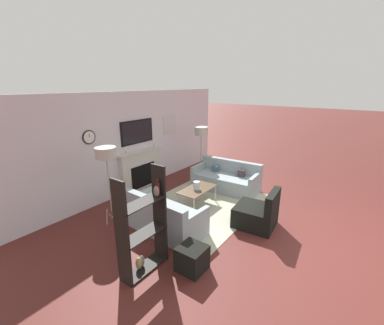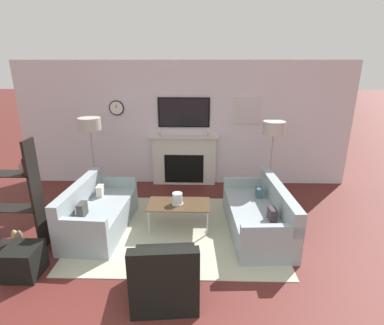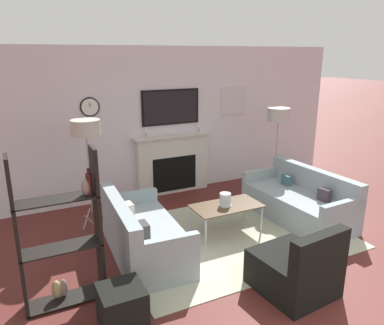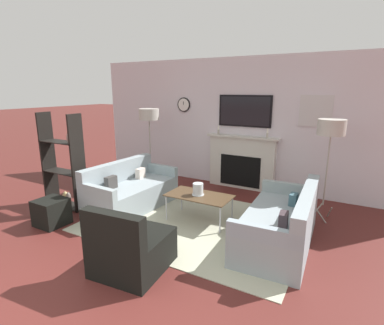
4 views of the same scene
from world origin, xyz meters
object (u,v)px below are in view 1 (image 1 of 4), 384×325
(coffee_table, at_px, (197,190))
(floor_lamp_right, at_px, (201,132))
(couch_right, at_px, (226,180))
(ottoman, at_px, (192,258))
(hurricane_candle, at_px, (197,186))
(armchair, at_px, (257,214))
(couch_left, at_px, (164,217))
(floor_lamp_left, at_px, (106,154))
(shelf_unit, at_px, (143,227))

(coffee_table, distance_m, floor_lamp_right, 2.27)
(couch_right, xyz_separation_m, ottoman, (-3.25, -1.15, -0.08))
(hurricane_candle, xyz_separation_m, floor_lamp_right, (1.73, 1.04, 0.96))
(coffee_table, bearing_deg, floor_lamp_right, 31.38)
(armchair, bearing_deg, hurricane_candle, 88.76)
(floor_lamp_right, bearing_deg, couch_left, -159.51)
(couch_left, bearing_deg, hurricane_candle, 4.25)
(armchair, distance_m, hurricane_candle, 1.60)
(couch_left, bearing_deg, floor_lamp_right, 20.49)
(floor_lamp_left, bearing_deg, hurricane_candle, -31.28)
(armchair, bearing_deg, floor_lamp_right, 55.93)
(couch_left, xyz_separation_m, armchair, (1.27, -1.48, -0.02))
(couch_right, distance_m, ottoman, 3.44)
(floor_lamp_left, height_order, shelf_unit, shelf_unit)
(couch_left, relative_size, coffee_table, 1.66)
(armchair, height_order, floor_lamp_right, floor_lamp_right)
(couch_right, relative_size, floor_lamp_left, 1.11)
(couch_left, relative_size, couch_right, 0.91)
(floor_lamp_right, height_order, shelf_unit, shelf_unit)
(ottoman, bearing_deg, couch_right, 19.46)
(hurricane_candle, height_order, shelf_unit, shelf_unit)
(hurricane_candle, height_order, ottoman, hurricane_candle)
(hurricane_candle, bearing_deg, floor_lamp_right, 30.94)
(floor_lamp_right, bearing_deg, hurricane_candle, -149.06)
(floor_lamp_left, height_order, floor_lamp_right, floor_lamp_left)
(ottoman, bearing_deg, floor_lamp_left, 84.91)
(couch_right, bearing_deg, coffee_table, 175.92)
(coffee_table, relative_size, floor_lamp_right, 0.63)
(couch_left, bearing_deg, ottoman, -117.85)
(couch_left, bearing_deg, floor_lamp_left, 109.50)
(coffee_table, bearing_deg, shelf_unit, -165.41)
(armchair, height_order, ottoman, armchair)
(armchair, relative_size, ottoman, 2.04)
(hurricane_candle, distance_m, ottoman, 2.30)
(couch_left, distance_m, shelf_unit, 1.25)
(couch_right, height_order, armchair, armchair)
(couch_left, distance_m, floor_lamp_left, 1.73)
(couch_right, distance_m, armchair, 2.01)
(hurricane_candle, distance_m, shelf_unit, 2.44)
(ottoman, bearing_deg, shelf_unit, 124.54)
(shelf_unit, bearing_deg, armchair, -22.49)
(couch_right, bearing_deg, ottoman, -160.54)
(hurricane_candle, xyz_separation_m, floor_lamp_left, (-1.71, 1.04, 1.01))
(armchair, relative_size, floor_lamp_left, 0.52)
(coffee_table, xyz_separation_m, hurricane_candle, (-0.02, 0.00, 0.11))
(couch_left, distance_m, floor_lamp_right, 3.46)
(couch_right, distance_m, floor_lamp_left, 3.48)
(coffee_table, height_order, hurricane_candle, hurricane_candle)
(couch_right, relative_size, armchair, 2.13)
(floor_lamp_right, height_order, ottoman, floor_lamp_right)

